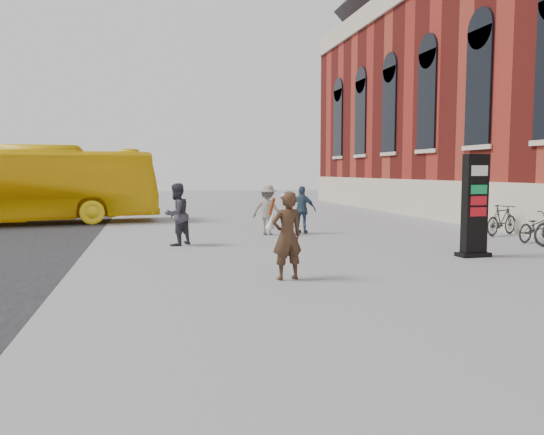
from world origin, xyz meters
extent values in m
plane|color=#9E9EA3|center=(0.00, 0.00, 0.00)|extent=(100.00, 100.00, 0.00)
cube|color=beige|center=(9.44, 6.00, 0.90)|extent=(0.18, 44.00, 1.80)
cube|color=black|center=(4.94, 1.30, 1.32)|extent=(0.65, 0.31, 2.65)
cube|color=black|center=(4.94, 1.30, 0.05)|extent=(0.87, 0.48, 0.11)
cube|color=white|center=(4.94, 1.30, 2.22)|extent=(0.49, 0.33, 0.26)
cube|color=#0C703A|center=(4.94, 1.30, 1.75)|extent=(0.49, 0.33, 0.23)
cube|color=maroon|center=(4.94, 1.30, 1.46)|extent=(0.49, 0.33, 0.23)
cube|color=maroon|center=(4.94, 1.30, 1.17)|extent=(0.49, 0.33, 0.23)
imported|color=#3D291A|center=(-0.51, -0.45, 0.90)|extent=(0.73, 0.55, 1.81)
cylinder|color=white|center=(-0.51, -0.45, 1.72)|extent=(0.25, 0.25, 0.06)
cone|color=white|center=(-0.35, -0.15, 1.23)|extent=(0.26, 0.29, 0.44)
cylinder|color=maroon|center=(-0.35, -0.15, 1.49)|extent=(0.14, 0.16, 0.37)
cone|color=white|center=(-0.77, -0.23, 1.23)|extent=(0.28, 0.26, 0.44)
cylinder|color=maroon|center=(-0.77, -0.23, 1.49)|extent=(0.16, 0.14, 0.37)
imported|color=yellow|center=(-8.82, 13.06, 1.64)|extent=(12.03, 4.28, 3.28)
imported|color=#34333C|center=(-2.45, 5.13, 0.93)|extent=(1.14, 1.13, 1.86)
imported|color=gray|center=(0.75, 7.08, 0.87)|extent=(1.30, 1.14, 1.74)
imported|color=#354D62|center=(2.04, 7.22, 0.84)|extent=(1.05, 0.88, 1.69)
imported|color=#27272B|center=(8.60, 3.43, 0.47)|extent=(1.90, 1.14, 0.94)
imported|color=#27272B|center=(8.60, 5.14, 0.53)|extent=(1.83, 1.16, 1.07)
camera|label=1|loc=(-3.20, -10.80, 2.21)|focal=35.00mm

